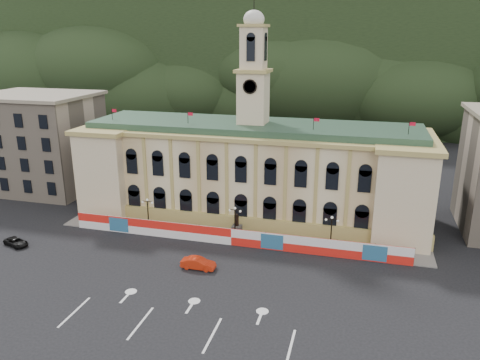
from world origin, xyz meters
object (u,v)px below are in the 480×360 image
(statue, at_px, (237,229))
(red_sedan, at_px, (198,263))
(lamp_center, at_px, (235,220))
(black_suv, at_px, (16,242))

(statue, bearing_deg, red_sedan, -101.24)
(red_sedan, bearing_deg, lamp_center, -12.65)
(lamp_center, bearing_deg, statue, 90.00)
(lamp_center, height_order, red_sedan, lamp_center)
(statue, distance_m, black_suv, 32.06)
(lamp_center, height_order, black_suv, lamp_center)
(statue, height_order, red_sedan, statue)
(statue, height_order, black_suv, statue)
(lamp_center, bearing_deg, black_suv, -161.06)
(statue, xyz_separation_m, black_suv, (-30.00, -11.30, -0.63))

